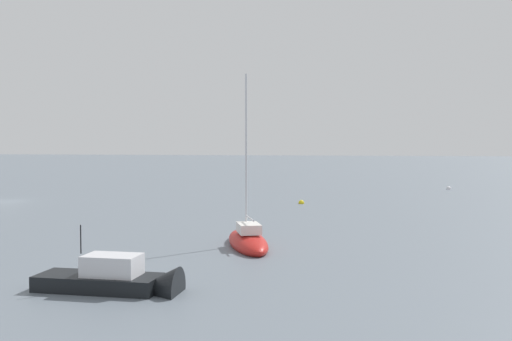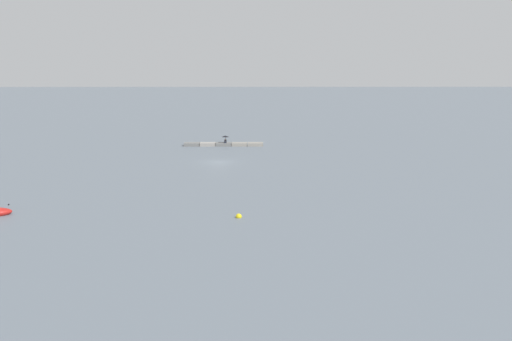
{
  "view_description": "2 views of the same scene",
  "coord_description": "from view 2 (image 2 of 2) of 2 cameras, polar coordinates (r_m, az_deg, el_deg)",
  "views": [
    {
      "loc": [
        54.31,
        37.63,
        6.08
      ],
      "look_at": [
        -1.33,
        26.65,
        3.46
      ],
      "focal_mm": 40.17,
      "sensor_mm": 36.0,
      "label": 1
    },
    {
      "loc": [
        -4.75,
        84.92,
        14.38
      ],
      "look_at": [
        -5.24,
        21.03,
        2.64
      ],
      "focal_mm": 42.08,
      "sensor_mm": 36.0,
      "label": 2
    }
  ],
  "objects": [
    {
      "name": "seawall_pier",
      "position": [
        102.76,
        -3.09,
        2.51
      ],
      "size": [
        13.5,
        1.89,
        0.55
      ],
      "color": "gray",
      "rests_on": "ground_plane"
    },
    {
      "name": "mooring_buoy_near",
      "position": [
        55.87,
        -1.65,
        -4.4
      ],
      "size": [
        0.57,
        0.57,
        0.57
      ],
      "color": "yellow",
      "rests_on": "ground_plane"
    },
    {
      "name": "person_seated_dark_left",
      "position": [
        102.49,
        -2.93,
        2.79
      ],
      "size": [
        0.41,
        0.62,
        0.73
      ],
      "rotation": [
        0.0,
        0.0,
        -0.04
      ],
      "color": "#1E2333",
      "rests_on": "seawall_pier"
    },
    {
      "name": "ground_plane",
      "position": [
        86.26,
        -3.59,
        0.8
      ],
      "size": [
        500.0,
        500.0,
        0.0
      ],
      "primitive_type": "plane",
      "color": "slate"
    },
    {
      "name": "umbrella_open_black",
      "position": [
        102.51,
        -2.93,
        3.27
      ],
      "size": [
        1.27,
        1.27,
        1.28
      ],
      "color": "black",
      "rests_on": "seawall_pier"
    }
  ]
}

